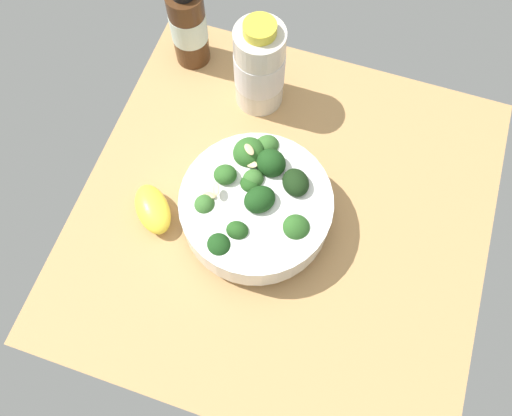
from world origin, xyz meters
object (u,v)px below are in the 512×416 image
object	(u,v)px
bowl_of_broccoli	(256,204)
bottle_tall	(189,27)
lemon_wedge	(153,209)
bottle_short	(259,67)

from	to	relation	value
bowl_of_broccoli	bottle_tall	xyz separation A→B (cm)	(-18.88, 23.93, 2.41)
bowl_of_broccoli	bottle_tall	bearing A→B (deg)	128.27
lemon_wedge	bottle_short	bearing A→B (deg)	71.64
bowl_of_broccoli	bottle_short	xyz separation A→B (cm)	(-6.04, 19.70, 3.00)
bowl_of_broccoli	bottle_tall	distance (cm)	30.58
bowl_of_broccoli	bottle_short	bearing A→B (deg)	107.05
lemon_wedge	bottle_tall	bearing A→B (deg)	99.86
bowl_of_broccoli	bottle_tall	size ratio (longest dim) A/B	1.44
bowl_of_broccoli	bottle_short	distance (cm)	20.82
lemon_wedge	bottle_tall	distance (cm)	29.03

